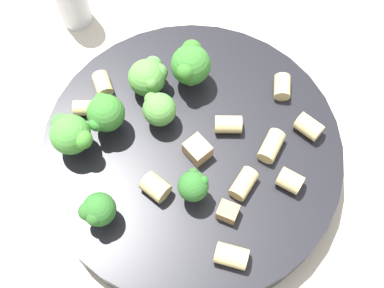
{
  "coord_description": "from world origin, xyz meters",
  "views": [
    {
      "loc": [
        -0.13,
        0.14,
        0.46
      ],
      "look_at": [
        0.0,
        0.0,
        0.04
      ],
      "focal_mm": 50.0,
      "sensor_mm": 36.0,
      "label": 1
    }
  ],
  "objects_px": {
    "broccoli_floret_4": "(98,211)",
    "broccoli_floret_1": "(105,113)",
    "pasta_bowl": "(192,155)",
    "rigatoni_7": "(271,146)",
    "rigatoni_8": "(282,87)",
    "chicken_chunk_1": "(196,151)",
    "broccoli_floret_2": "(162,105)",
    "rigatoni_3": "(290,181)",
    "broccoli_floret_6": "(71,134)",
    "rigatoni_4": "(88,108)",
    "rigatoni_5": "(156,187)",
    "chicken_chunk_0": "(228,212)",
    "broccoli_floret_0": "(149,77)",
    "broccoli_floret_3": "(193,186)",
    "rigatoni_9": "(309,127)",
    "rigatoni_1": "(103,84)",
    "rigatoni_0": "(244,184)",
    "rigatoni_2": "(231,256)",
    "rigatoni_6": "(228,124)",
    "broccoli_floret_5": "(191,64)"
  },
  "relations": [
    {
      "from": "broccoli_floret_5",
      "to": "rigatoni_4",
      "type": "bearing_deg",
      "value": 64.22
    },
    {
      "from": "broccoli_floret_6",
      "to": "rigatoni_4",
      "type": "height_order",
      "value": "broccoli_floret_6"
    },
    {
      "from": "rigatoni_8",
      "to": "chicken_chunk_1",
      "type": "distance_m",
      "value": 0.1
    },
    {
      "from": "rigatoni_0",
      "to": "rigatoni_4",
      "type": "bearing_deg",
      "value": 16.7
    },
    {
      "from": "broccoli_floret_2",
      "to": "rigatoni_1",
      "type": "bearing_deg",
      "value": 16.57
    },
    {
      "from": "broccoli_floret_2",
      "to": "broccoli_floret_1",
      "type": "bearing_deg",
      "value": 56.53
    },
    {
      "from": "rigatoni_1",
      "to": "rigatoni_9",
      "type": "xyz_separation_m",
      "value": [
        -0.16,
        -0.1,
        0.0
      ]
    },
    {
      "from": "rigatoni_5",
      "to": "rigatoni_7",
      "type": "distance_m",
      "value": 0.11
    },
    {
      "from": "broccoli_floret_2",
      "to": "rigatoni_6",
      "type": "xyz_separation_m",
      "value": [
        -0.05,
        -0.03,
        -0.01
      ]
    },
    {
      "from": "rigatoni_6",
      "to": "rigatoni_3",
      "type": "bearing_deg",
      "value": 178.1
    },
    {
      "from": "rigatoni_3",
      "to": "rigatoni_7",
      "type": "distance_m",
      "value": 0.04
    },
    {
      "from": "rigatoni_0",
      "to": "rigatoni_2",
      "type": "distance_m",
      "value": 0.06
    },
    {
      "from": "rigatoni_7",
      "to": "pasta_bowl",
      "type": "bearing_deg",
      "value": 43.88
    },
    {
      "from": "broccoli_floret_6",
      "to": "chicken_chunk_1",
      "type": "height_order",
      "value": "broccoli_floret_6"
    },
    {
      "from": "broccoli_floret_1",
      "to": "rigatoni_9",
      "type": "distance_m",
      "value": 0.18
    },
    {
      "from": "broccoli_floret_4",
      "to": "chicken_chunk_1",
      "type": "relative_size",
      "value": 1.72
    },
    {
      "from": "broccoli_floret_4",
      "to": "broccoli_floret_1",
      "type": "bearing_deg",
      "value": -46.0
    },
    {
      "from": "broccoli_floret_1",
      "to": "rigatoni_4",
      "type": "xyz_separation_m",
      "value": [
        0.02,
        0.0,
        -0.02
      ]
    },
    {
      "from": "broccoli_floret_2",
      "to": "rigatoni_3",
      "type": "bearing_deg",
      "value": -166.31
    },
    {
      "from": "broccoli_floret_6",
      "to": "rigatoni_2",
      "type": "xyz_separation_m",
      "value": [
        -0.16,
        -0.02,
        -0.02
      ]
    },
    {
      "from": "rigatoni_0",
      "to": "rigatoni_2",
      "type": "relative_size",
      "value": 1.01
    },
    {
      "from": "broccoli_floret_0",
      "to": "rigatoni_1",
      "type": "bearing_deg",
      "value": 44.33
    },
    {
      "from": "broccoli_floret_1",
      "to": "rigatoni_1",
      "type": "distance_m",
      "value": 0.04
    },
    {
      "from": "rigatoni_1",
      "to": "broccoli_floret_2",
      "type": "bearing_deg",
      "value": -163.43
    },
    {
      "from": "pasta_bowl",
      "to": "chicken_chunk_1",
      "type": "distance_m",
      "value": 0.02
    },
    {
      "from": "broccoli_floret_3",
      "to": "chicken_chunk_0",
      "type": "relative_size",
      "value": 2.22
    },
    {
      "from": "broccoli_floret_0",
      "to": "rigatoni_0",
      "type": "xyz_separation_m",
      "value": [
        -0.13,
        0.01,
        -0.01
      ]
    },
    {
      "from": "pasta_bowl",
      "to": "chicken_chunk_0",
      "type": "height_order",
      "value": "chicken_chunk_0"
    },
    {
      "from": "rigatoni_2",
      "to": "rigatoni_8",
      "type": "bearing_deg",
      "value": -63.69
    },
    {
      "from": "rigatoni_2",
      "to": "rigatoni_7",
      "type": "relative_size",
      "value": 0.93
    },
    {
      "from": "chicken_chunk_0",
      "to": "rigatoni_2",
      "type": "bearing_deg",
      "value": 137.17
    },
    {
      "from": "rigatoni_6",
      "to": "rigatoni_0",
      "type": "bearing_deg",
      "value": 146.19
    },
    {
      "from": "chicken_chunk_0",
      "to": "broccoli_floret_1",
      "type": "bearing_deg",
      "value": 6.41
    },
    {
      "from": "broccoli_floret_4",
      "to": "broccoli_floret_0",
      "type": "bearing_deg",
      "value": -61.67
    },
    {
      "from": "rigatoni_0",
      "to": "rigatoni_3",
      "type": "relative_size",
      "value": 1.28
    },
    {
      "from": "broccoli_floret_2",
      "to": "chicken_chunk_0",
      "type": "height_order",
      "value": "broccoli_floret_2"
    },
    {
      "from": "broccoli_floret_1",
      "to": "rigatoni_0",
      "type": "relative_size",
      "value": 1.63
    },
    {
      "from": "pasta_bowl",
      "to": "broccoli_floret_0",
      "type": "xyz_separation_m",
      "value": [
        0.07,
        -0.02,
        0.03
      ]
    },
    {
      "from": "rigatoni_8",
      "to": "broccoli_floret_1",
      "type": "bearing_deg",
      "value": 57.87
    },
    {
      "from": "broccoli_floret_3",
      "to": "broccoli_floret_6",
      "type": "relative_size",
      "value": 0.85
    },
    {
      "from": "broccoli_floret_3",
      "to": "broccoli_floret_6",
      "type": "bearing_deg",
      "value": 20.95
    },
    {
      "from": "broccoli_floret_0",
      "to": "broccoli_floret_6",
      "type": "height_order",
      "value": "broccoli_floret_6"
    },
    {
      "from": "rigatoni_2",
      "to": "rigatoni_6",
      "type": "bearing_deg",
      "value": -45.85
    },
    {
      "from": "broccoli_floret_6",
      "to": "rigatoni_9",
      "type": "height_order",
      "value": "broccoli_floret_6"
    },
    {
      "from": "chicken_chunk_0",
      "to": "rigatoni_5",
      "type": "bearing_deg",
      "value": 25.44
    },
    {
      "from": "rigatoni_3",
      "to": "rigatoni_5",
      "type": "bearing_deg",
      "value": 47.57
    },
    {
      "from": "pasta_bowl",
      "to": "chicken_chunk_0",
      "type": "bearing_deg",
      "value": 160.81
    },
    {
      "from": "pasta_bowl",
      "to": "rigatoni_7",
      "type": "bearing_deg",
      "value": -136.12
    },
    {
      "from": "rigatoni_4",
      "to": "rigatoni_9",
      "type": "distance_m",
      "value": 0.2
    },
    {
      "from": "rigatoni_5",
      "to": "rigatoni_6",
      "type": "distance_m",
      "value": 0.09
    }
  ]
}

